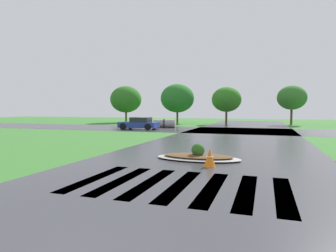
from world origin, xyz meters
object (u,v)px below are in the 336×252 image
Objects in this scene: car_dark_suv at (139,124)px; drainage_pipe_stack at (164,123)px; traffic_cone at (210,158)px; median_island at (198,156)px.

car_dark_suv is 3.73m from drainage_pipe_stack.
car_dark_suv is 20.04m from traffic_cone.
traffic_cone is (0.75, -1.39, 0.20)m from median_island.
drainage_pipe_stack is (1.61, 3.36, -0.09)m from car_dark_suv.
car_dark_suv is (-9.78, 15.66, 0.45)m from median_island.
car_dark_suv is at bearing 121.69° from traffic_cone.
traffic_cone is (10.53, -17.05, -0.25)m from car_dark_suv.
traffic_cone is at bearing -61.58° from median_island.
median_island is 20.71m from drainage_pipe_stack.
median_island is at bearing -66.78° from drainage_pipe_stack.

